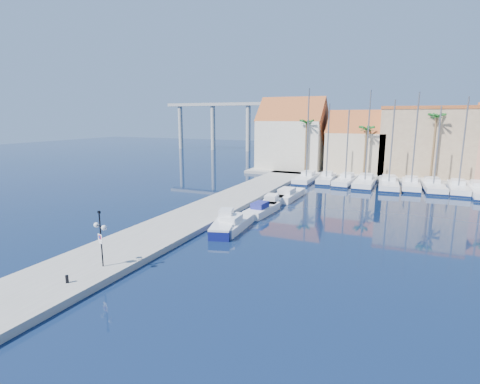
% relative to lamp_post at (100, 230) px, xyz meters
% --- Properties ---
extents(ground, '(260.00, 260.00, 0.00)m').
position_rel_lamp_post_xyz_m(ground, '(7.58, 5.24, -3.02)').
color(ground, black).
rests_on(ground, ground).
extents(quay_west, '(6.00, 77.00, 0.50)m').
position_rel_lamp_post_xyz_m(quay_west, '(-1.42, 18.74, -2.77)').
color(quay_west, gray).
rests_on(quay_west, ground).
extents(shore_north, '(54.00, 16.00, 0.50)m').
position_rel_lamp_post_xyz_m(shore_north, '(17.58, 53.24, -2.77)').
color(shore_north, gray).
rests_on(shore_north, ground).
extents(lamp_post, '(1.27, 0.62, 3.84)m').
position_rel_lamp_post_xyz_m(lamp_post, '(0.00, 0.00, 0.00)').
color(lamp_post, black).
rests_on(lamp_post, quay_west).
extents(bollard, '(0.19, 0.19, 0.48)m').
position_rel_lamp_post_xyz_m(bollard, '(-0.09, -2.83, -2.28)').
color(bollard, black).
rests_on(bollard, quay_west).
extents(fishing_boat, '(3.24, 5.72, 1.90)m').
position_rel_lamp_post_xyz_m(fishing_boat, '(3.27, 11.68, -2.39)').
color(fishing_boat, '#0E1355').
rests_on(fishing_boat, ground).
extents(motorboat_west_0, '(2.37, 6.30, 1.40)m').
position_rel_lamp_post_xyz_m(motorboat_west_0, '(3.71, 12.72, -2.51)').
color(motorboat_west_0, white).
rests_on(motorboat_west_0, ground).
extents(motorboat_west_1, '(2.24, 5.92, 1.40)m').
position_rel_lamp_post_xyz_m(motorboat_west_1, '(4.13, 18.92, -2.51)').
color(motorboat_west_1, white).
rests_on(motorboat_west_1, ground).
extents(motorboat_west_2, '(2.42, 5.95, 1.40)m').
position_rel_lamp_post_xyz_m(motorboat_west_2, '(3.87, 23.19, -2.51)').
color(motorboat_west_2, white).
rests_on(motorboat_west_2, ground).
extents(motorboat_west_3, '(2.54, 7.40, 1.40)m').
position_rel_lamp_post_xyz_m(motorboat_west_3, '(4.41, 27.74, -2.51)').
color(motorboat_west_3, white).
rests_on(motorboat_west_3, ground).
extents(sailboat_0, '(2.50, 9.41, 14.58)m').
position_rel_lamp_post_xyz_m(sailboat_0, '(3.48, 41.05, -2.39)').
color(sailboat_0, white).
rests_on(sailboat_0, ground).
extents(sailboat_1, '(2.73, 8.61, 12.31)m').
position_rel_lamp_post_xyz_m(sailboat_1, '(6.45, 41.98, -2.41)').
color(sailboat_1, white).
rests_on(sailboat_1, ground).
extents(sailboat_2, '(3.01, 9.21, 11.30)m').
position_rel_lamp_post_xyz_m(sailboat_2, '(9.56, 41.51, -2.44)').
color(sailboat_2, white).
rests_on(sailboat_2, ground).
extents(sailboat_3, '(2.80, 10.35, 14.12)m').
position_rel_lamp_post_xyz_m(sailboat_3, '(12.43, 41.55, -2.42)').
color(sailboat_3, white).
rests_on(sailboat_3, ground).
extents(sailboat_4, '(3.35, 10.39, 12.68)m').
position_rel_lamp_post_xyz_m(sailboat_4, '(15.77, 41.24, -2.44)').
color(sailboat_4, white).
rests_on(sailboat_4, ground).
extents(sailboat_5, '(2.64, 9.35, 13.69)m').
position_rel_lamp_post_xyz_m(sailboat_5, '(18.81, 41.70, -2.41)').
color(sailboat_5, white).
rests_on(sailboat_5, ground).
extents(sailboat_6, '(3.39, 10.11, 11.75)m').
position_rel_lamp_post_xyz_m(sailboat_6, '(21.67, 41.84, -2.44)').
color(sailboat_6, white).
rests_on(sailboat_6, ground).
extents(sailboat_7, '(2.65, 9.20, 12.94)m').
position_rel_lamp_post_xyz_m(sailboat_7, '(24.80, 41.47, -2.41)').
color(sailboat_7, white).
rests_on(sailboat_7, ground).
extents(building_0, '(12.30, 9.00, 13.50)m').
position_rel_lamp_post_xyz_m(building_0, '(-2.42, 52.24, 3.50)').
color(building_0, beige).
rests_on(building_0, shore_north).
extents(building_1, '(10.30, 8.00, 11.00)m').
position_rel_lamp_post_xyz_m(building_1, '(9.58, 52.24, 2.28)').
color(building_1, '#CAB48E').
rests_on(building_1, shore_north).
extents(building_2, '(14.20, 10.20, 11.50)m').
position_rel_lamp_post_xyz_m(building_2, '(20.58, 53.24, 3.24)').
color(building_2, '#A18463').
rests_on(building_2, shore_north).
extents(palm_0, '(2.60, 2.60, 10.15)m').
position_rel_lamp_post_xyz_m(palm_0, '(1.58, 47.24, 6.06)').
color(palm_0, brown).
rests_on(palm_0, shore_north).
extents(palm_1, '(2.60, 2.60, 9.15)m').
position_rel_lamp_post_xyz_m(palm_1, '(11.58, 47.24, 5.12)').
color(palm_1, brown).
rests_on(palm_1, shore_north).
extents(palm_2, '(2.60, 2.60, 11.15)m').
position_rel_lamp_post_xyz_m(palm_2, '(21.58, 47.24, 7.00)').
color(palm_2, brown).
rests_on(palm_2, shore_north).
extents(viaduct, '(48.00, 2.20, 14.45)m').
position_rel_lamp_post_xyz_m(viaduct, '(-31.49, 87.24, 7.23)').
color(viaduct, '#9E9E99').
rests_on(viaduct, ground).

